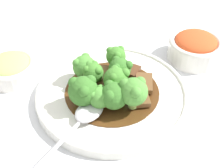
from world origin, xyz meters
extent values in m
plane|color=silver|center=(0.00, 0.00, 0.00)|extent=(4.00, 4.00, 0.00)
cylinder|color=white|center=(0.00, 0.00, 0.01)|extent=(0.30, 0.30, 0.01)
torus|color=white|center=(0.00, 0.00, 0.01)|extent=(0.30, 0.30, 0.01)
cylinder|color=#4C2D14|center=(0.00, 0.00, 0.01)|extent=(0.18, 0.18, 0.00)
cube|color=brown|center=(0.01, 0.04, 0.02)|extent=(0.06, 0.06, 0.01)
cube|color=brown|center=(0.06, -0.03, 0.02)|extent=(0.06, 0.06, 0.01)
cube|color=#56331E|center=(0.06, 0.02, 0.02)|extent=(0.05, 0.06, 0.01)
cube|color=brown|center=(-0.03, 0.00, 0.03)|extent=(0.06, 0.08, 0.01)
cube|color=brown|center=(0.03, -0.05, 0.02)|extent=(0.05, 0.06, 0.01)
cylinder|color=#8EB756|center=(-0.06, 0.01, 0.02)|extent=(0.02, 0.02, 0.01)
sphere|color=#387028|center=(-0.06, 0.01, 0.05)|extent=(0.05, 0.05, 0.05)
sphere|color=#387028|center=(-0.04, 0.01, 0.06)|extent=(0.02, 0.02, 0.02)
sphere|color=#387028|center=(-0.07, 0.02, 0.06)|extent=(0.02, 0.02, 0.02)
sphere|color=#387028|center=(-0.07, -0.01, 0.06)|extent=(0.02, 0.02, 0.02)
cylinder|color=#8EB756|center=(-0.02, 0.04, 0.03)|extent=(0.01, 0.01, 0.01)
sphere|color=#427F2D|center=(-0.02, 0.04, 0.05)|extent=(0.04, 0.04, 0.04)
sphere|color=#427F2D|center=(-0.01, 0.04, 0.06)|extent=(0.02, 0.02, 0.02)
sphere|color=#427F2D|center=(-0.03, 0.04, 0.06)|extent=(0.02, 0.02, 0.02)
sphere|color=#427F2D|center=(-0.01, 0.02, 0.06)|extent=(0.02, 0.02, 0.02)
cylinder|color=#7FA84C|center=(0.03, 0.01, 0.02)|extent=(0.01, 0.01, 0.01)
sphere|color=#387028|center=(0.03, 0.01, 0.05)|extent=(0.04, 0.04, 0.04)
sphere|color=#387028|center=(0.03, 0.03, 0.06)|extent=(0.02, 0.02, 0.02)
sphere|color=#387028|center=(0.02, 0.01, 0.06)|extent=(0.02, 0.02, 0.02)
sphere|color=#387028|center=(0.04, 0.00, 0.06)|extent=(0.02, 0.02, 0.02)
cylinder|color=#7FA84C|center=(0.00, -0.06, 0.03)|extent=(0.02, 0.02, 0.02)
sphere|color=#4C8E38|center=(0.00, -0.06, 0.06)|extent=(0.05, 0.05, 0.05)
sphere|color=#4C8E38|center=(-0.01, -0.04, 0.07)|extent=(0.02, 0.02, 0.02)
sphere|color=#4C8E38|center=(-0.01, -0.07, 0.07)|extent=(0.02, 0.02, 0.02)
sphere|color=#4C8E38|center=(0.02, -0.06, 0.07)|extent=(0.02, 0.02, 0.02)
cylinder|color=#8EB756|center=(-0.02, 0.06, 0.02)|extent=(0.02, 0.02, 0.01)
sphere|color=#4C8E38|center=(-0.02, 0.06, 0.05)|extent=(0.05, 0.05, 0.05)
sphere|color=#4C8E38|center=(-0.03, 0.07, 0.06)|extent=(0.02, 0.02, 0.02)
sphere|color=#4C8E38|center=(-0.01, 0.05, 0.06)|extent=(0.02, 0.02, 0.02)
sphere|color=#4C8E38|center=(-0.01, 0.07, 0.06)|extent=(0.02, 0.02, 0.02)
cylinder|color=#7FA84C|center=(-0.03, -0.04, 0.02)|extent=(0.02, 0.02, 0.01)
sphere|color=#387028|center=(-0.03, -0.04, 0.05)|extent=(0.05, 0.05, 0.05)
sphere|color=#387028|center=(-0.04, -0.04, 0.06)|extent=(0.02, 0.02, 0.02)
sphere|color=#387028|center=(-0.01, -0.05, 0.06)|extent=(0.02, 0.02, 0.02)
sphere|color=#387028|center=(-0.02, -0.02, 0.06)|extent=(0.02, 0.02, 0.02)
cylinder|color=#7FA84C|center=(0.05, 0.05, 0.03)|extent=(0.01, 0.01, 0.02)
sphere|color=#427F2D|center=(0.05, 0.05, 0.05)|extent=(0.04, 0.04, 0.04)
sphere|color=#427F2D|center=(0.04, 0.04, 0.06)|extent=(0.02, 0.02, 0.02)
sphere|color=#427F2D|center=(0.06, 0.05, 0.06)|extent=(0.02, 0.02, 0.02)
sphere|color=#427F2D|center=(0.04, 0.06, 0.06)|extent=(0.02, 0.02, 0.02)
cylinder|color=#8EB756|center=(-0.05, -0.02, 0.02)|extent=(0.01, 0.01, 0.01)
sphere|color=#4C8E38|center=(-0.05, -0.02, 0.04)|extent=(0.04, 0.04, 0.04)
sphere|color=#4C8E38|center=(-0.04, -0.03, 0.05)|extent=(0.01, 0.01, 0.01)
sphere|color=#4C8E38|center=(-0.04, -0.01, 0.05)|extent=(0.01, 0.01, 0.01)
sphere|color=#4C8E38|center=(-0.06, -0.02, 0.05)|extent=(0.01, 0.01, 0.01)
cylinder|color=#7FA84C|center=(0.00, -0.01, 0.03)|extent=(0.02, 0.02, 0.02)
sphere|color=#427F2D|center=(0.00, -0.01, 0.05)|extent=(0.05, 0.05, 0.05)
sphere|color=#427F2D|center=(0.01, -0.02, 0.07)|extent=(0.02, 0.02, 0.02)
sphere|color=#427F2D|center=(0.01, 0.00, 0.07)|extent=(0.02, 0.02, 0.02)
sphere|color=#427F2D|center=(-0.01, -0.02, 0.07)|extent=(0.02, 0.02, 0.02)
ellipsoid|color=silver|center=(-0.07, -0.02, 0.03)|extent=(0.07, 0.06, 0.01)
cylinder|color=silver|center=(-0.17, -0.05, 0.02)|extent=(0.15, 0.05, 0.01)
cylinder|color=white|center=(0.22, -0.02, 0.00)|extent=(0.06, 0.06, 0.01)
cylinder|color=white|center=(0.22, -0.02, 0.02)|extent=(0.12, 0.12, 0.04)
torus|color=white|center=(0.22, -0.02, 0.04)|extent=(0.12, 0.12, 0.01)
ellipsoid|color=#D14C23|center=(0.22, -0.02, 0.05)|extent=(0.09, 0.09, 0.03)
cylinder|color=white|center=(-0.12, 0.19, 0.00)|extent=(0.06, 0.06, 0.01)
cylinder|color=white|center=(-0.12, 0.19, 0.02)|extent=(0.11, 0.11, 0.03)
torus|color=white|center=(-0.12, 0.19, 0.03)|extent=(0.11, 0.11, 0.01)
ellipsoid|color=#A3B266|center=(-0.12, 0.19, 0.03)|extent=(0.08, 0.08, 0.02)
camera|label=1|loc=(-0.28, -0.34, 0.43)|focal=50.00mm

